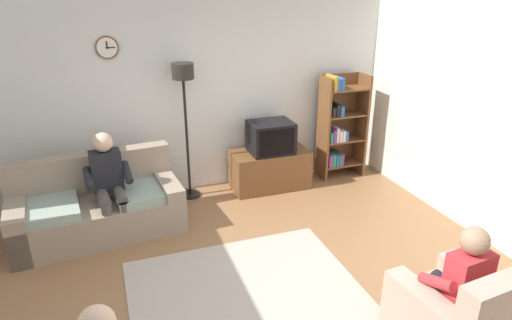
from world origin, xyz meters
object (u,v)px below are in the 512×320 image
Objects in this scene: couch at (98,208)px; armchair_near_bookshelf at (459,318)px; tv_stand at (270,169)px; tv at (271,137)px; floor_lamp at (184,94)px; person_on_couch at (109,180)px; bookshelf at (339,126)px; person_in_right_armchair at (456,279)px.

armchair_near_bookshelf is (2.70, -2.88, -0.02)m from couch.
tv is at bearing -90.00° from tv_stand.
tv_stand is 1.83× the size of tv.
floor_lamp reaches higher than person_on_couch.
tv_stand is 0.59× the size of floor_lamp.
couch is at bearing -153.57° from floor_lamp.
tv reaches higher than tv_stand.
tv_stand is 2.33m from person_on_couch.
bookshelf is 0.85× the size of floor_lamp.
floor_lamp is 3.96m from armchair_near_bookshelf.
tv reaches higher than armchair_near_bookshelf.
person_in_right_armchair is (-0.81, -3.36, -0.18)m from bookshelf.
bookshelf is at bearing 76.90° from armchair_near_bookshelf.
person_on_couch reaches higher than tv_stand.
couch and armchair_near_bookshelf have the same top height.
floor_lamp reaches higher than person_in_right_armchair.
person_in_right_armchair is (1.48, -3.39, -0.85)m from floor_lamp.
person_on_couch reaches higher than armchair_near_bookshelf.
person_in_right_armchair is at bearing -103.57° from bookshelf.
bookshelf is at bearing 4.82° from tv.
tv is 2.29m from person_on_couch.
person_in_right_armchair is (2.52, -2.68, -0.09)m from person_on_couch.
bookshelf reaches higher than tv.
armchair_near_bookshelf is at bearing -66.90° from floor_lamp.
floor_lamp is at bearing 173.91° from tv.
tv is 0.63× the size of armchair_near_bookshelf.
couch is 3.88m from person_in_right_armchair.
couch is 2.43m from tv_stand.
couch is 1.07× the size of floor_lamp.
tv_stand is at bearing 95.51° from person_in_right_armchair.
floor_lamp is at bearing 179.29° from bookshelf.
armchair_near_bookshelf is 3.77m from person_on_couch.
person_on_couch is at bearing 133.32° from person_in_right_armchair.
tv is at bearing 95.56° from person_in_right_armchair.
bookshelf is 3.58m from armchair_near_bookshelf.
couch is 3.29× the size of tv.
couch is at bearing -167.99° from tv_stand.
armchair_near_bookshelf is (1.48, -3.48, -1.16)m from floor_lamp.
tv_stand is 3.40m from armchair_near_bookshelf.
tv is at bearing 95.55° from armchair_near_bookshelf.
bookshelf reaches higher than couch.
person_on_couch is (-2.21, -0.59, -0.08)m from tv.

